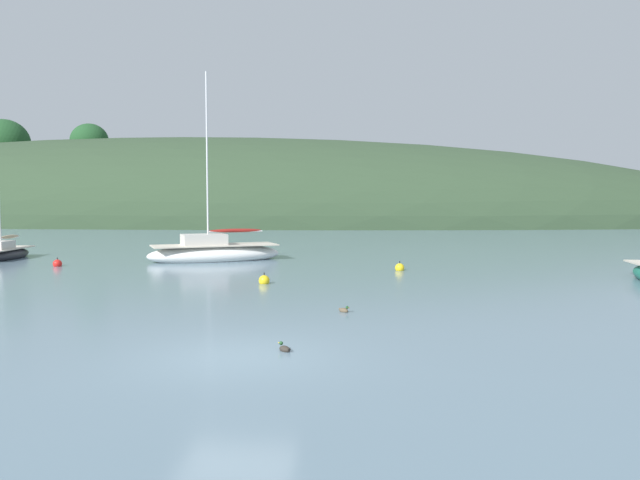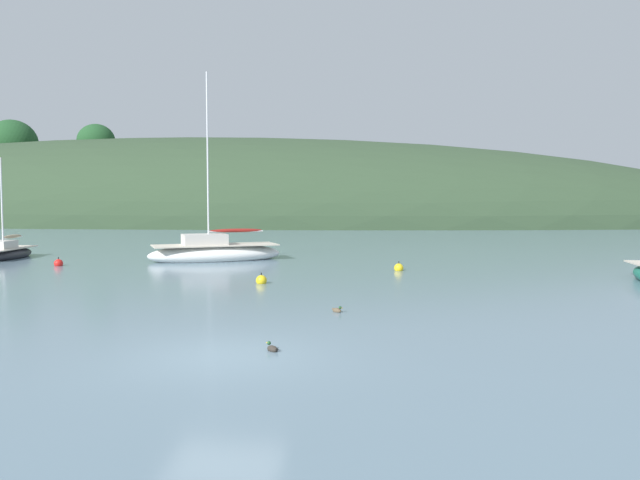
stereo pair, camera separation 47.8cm
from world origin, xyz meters
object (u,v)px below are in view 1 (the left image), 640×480
(sailboat_red_portside, at_px, (3,253))
(duck_lone_right, at_px, (344,310))
(mooring_buoy_channel, at_px, (264,281))
(duck_trailing, at_px, (285,349))
(mooring_buoy_outer, at_px, (57,264))
(mooring_buoy_inner, at_px, (400,268))
(sailboat_cream_ketch, at_px, (214,253))

(sailboat_red_portside, xyz_separation_m, duck_lone_right, (19.82, -14.74, -0.27))
(mooring_buoy_channel, relative_size, duck_trailing, 1.46)
(duck_trailing, bearing_deg, sailboat_red_portside, 133.48)
(sailboat_red_portside, bearing_deg, duck_lone_right, -36.64)
(duck_trailing, bearing_deg, mooring_buoy_outer, 130.06)
(sailboat_red_portside, height_order, duck_trailing, sailboat_red_portside)
(mooring_buoy_inner, bearing_deg, mooring_buoy_outer, 178.97)
(duck_trailing, distance_m, duck_lone_right, 5.15)
(mooring_buoy_channel, distance_m, duck_trailing, 11.37)
(mooring_buoy_outer, xyz_separation_m, mooring_buoy_channel, (11.44, -5.43, 0.00))
(sailboat_cream_ketch, distance_m, duck_lone_right, 17.01)
(mooring_buoy_channel, bearing_deg, sailboat_red_portside, 151.96)
(mooring_buoy_inner, height_order, duck_trailing, mooring_buoy_inner)
(mooring_buoy_outer, relative_size, duck_lone_right, 1.46)
(sailboat_red_portside, xyz_separation_m, mooring_buoy_channel, (16.30, -8.68, -0.20))
(sailboat_red_portside, height_order, sailboat_cream_ketch, sailboat_cream_ketch)
(sailboat_red_portside, distance_m, mooring_buoy_channel, 18.46)
(mooring_buoy_inner, relative_size, duck_lone_right, 1.46)
(mooring_buoy_inner, relative_size, duck_trailing, 1.46)
(mooring_buoy_outer, bearing_deg, duck_lone_right, -37.53)
(mooring_buoy_inner, xyz_separation_m, duck_trailing, (-3.08, -16.23, -0.07))
(mooring_buoy_channel, xyz_separation_m, duck_lone_right, (3.52, -6.06, -0.07))
(sailboat_red_portside, relative_size, mooring_buoy_channel, 10.76)
(sailboat_red_portside, height_order, mooring_buoy_outer, sailboat_red_portside)
(sailboat_red_portside, distance_m, mooring_buoy_inner, 22.13)
(mooring_buoy_channel, height_order, duck_lone_right, mooring_buoy_channel)
(mooring_buoy_channel, xyz_separation_m, duck_trailing, (2.46, -11.10, -0.07))
(sailboat_red_portside, relative_size, duck_lone_right, 15.69)
(sailboat_cream_ketch, distance_m, mooring_buoy_outer, 7.91)
(mooring_buoy_outer, bearing_deg, mooring_buoy_inner, -1.03)
(sailboat_cream_ketch, height_order, mooring_buoy_outer, sailboat_cream_ketch)
(mooring_buoy_outer, bearing_deg, sailboat_cream_ketch, 26.83)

